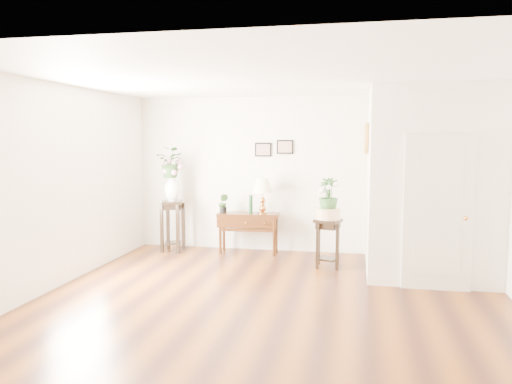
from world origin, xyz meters
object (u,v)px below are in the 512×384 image
(console_table, at_px, (248,233))
(table_lamp, at_px, (263,194))
(plant_stand_a, at_px, (173,226))
(plant_stand_b, at_px, (328,243))

(console_table, relative_size, table_lamp, 1.71)
(console_table, xyz_separation_m, table_lamp, (0.26, 0.00, 0.71))
(table_lamp, distance_m, plant_stand_a, 1.76)
(console_table, distance_m, table_lamp, 0.76)
(plant_stand_a, height_order, plant_stand_b, plant_stand_a)
(table_lamp, bearing_deg, console_table, 180.00)
(table_lamp, height_order, plant_stand_a, table_lamp)
(console_table, distance_m, plant_stand_b, 1.61)
(table_lamp, xyz_separation_m, plant_stand_b, (1.19, -0.70, -0.69))
(plant_stand_a, distance_m, plant_stand_b, 2.90)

